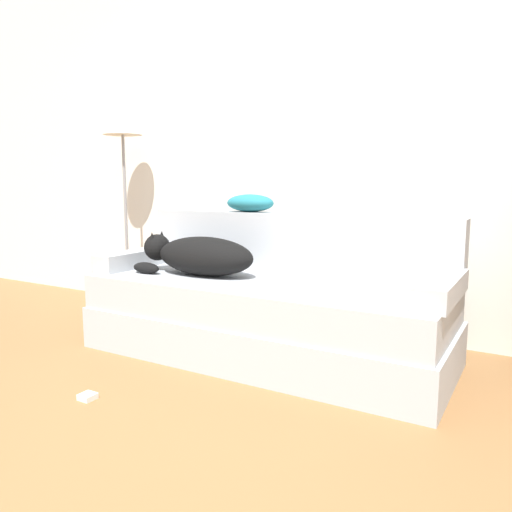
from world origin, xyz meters
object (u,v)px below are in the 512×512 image
object	(u,v)px
couch	(264,319)
dog	(199,255)
throw_pillow	(250,203)
floor_lamp	(123,149)
power_adapter	(88,397)
laptop	(289,281)

from	to	relation	value
couch	dog	xyz separation A→B (m)	(-0.42, -0.05, 0.34)
throw_pillow	floor_lamp	world-z (taller)	floor_lamp
dog	power_adapter	bearing A→B (deg)	-89.44
dog	laptop	xyz separation A→B (m)	(0.58, 0.04, -0.11)
dog	laptop	size ratio (longest dim) A/B	2.16
laptop	power_adapter	world-z (taller)	laptop
laptop	throw_pillow	size ratio (longest dim) A/B	1.09
dog	laptop	bearing A→B (deg)	3.93
couch	dog	size ratio (longest dim) A/B	2.66
power_adapter	dog	bearing A→B (deg)	90.56
couch	laptop	size ratio (longest dim) A/B	5.74
laptop	floor_lamp	xyz separation A→B (m)	(-1.65, 0.45, 0.79)
couch	dog	distance (m)	0.55
throw_pillow	power_adapter	size ratio (longest dim) A/B	4.80
dog	floor_lamp	bearing A→B (deg)	155.40
throw_pillow	floor_lamp	bearing A→B (deg)	176.03
throw_pillow	power_adapter	bearing A→B (deg)	-94.76
dog	laptop	world-z (taller)	dog
throw_pillow	floor_lamp	distance (m)	1.25
floor_lamp	couch	bearing A→B (deg)	-16.52
floor_lamp	power_adapter	distance (m)	2.13
couch	floor_lamp	distance (m)	1.86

